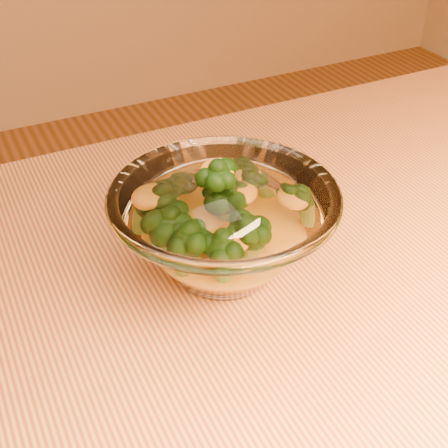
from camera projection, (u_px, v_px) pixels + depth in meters
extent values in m
cube|color=#B87C37|center=(292.00, 383.00, 0.48)|extent=(1.20, 0.80, 0.04)
cylinder|color=brown|center=(435.00, 280.00, 1.14)|extent=(0.06, 0.06, 0.71)
ellipsoid|color=white|center=(224.00, 262.00, 0.56)|extent=(0.09, 0.09, 0.02)
torus|color=white|center=(224.00, 196.00, 0.52)|extent=(0.20, 0.20, 0.01)
ellipsoid|color=orange|center=(224.00, 245.00, 0.55)|extent=(0.10, 0.10, 0.03)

